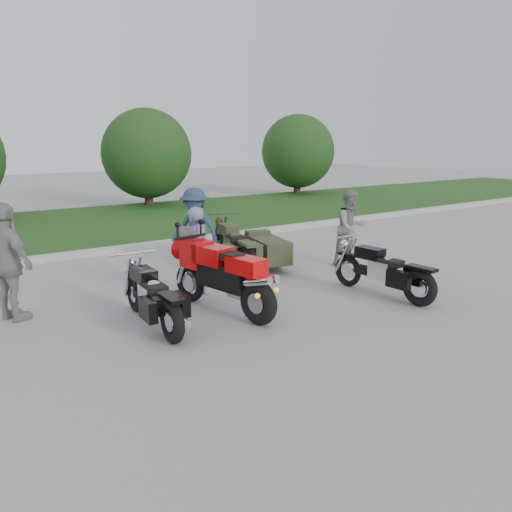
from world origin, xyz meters
TOP-DOWN VIEW (x-y plane):
  - ground at (0.00, 0.00)m, footprint 80.00×80.00m
  - curb at (0.00, 6.00)m, footprint 60.00×0.30m
  - grass_strip at (0.00, 10.15)m, footprint 60.00×8.00m
  - tree_mid_right at (4.00, 13.50)m, footprint 3.60×3.60m
  - tree_far_right at (12.00, 13.50)m, footprint 3.60×3.60m
  - sportbike_red at (-0.40, 0.68)m, footprint 0.68×2.29m
  - cruiser_left at (-1.57, 0.72)m, footprint 0.39×2.14m
  - cruiser_right at (2.38, -0.26)m, footprint 0.43×2.16m
  - cruiser_sidecar at (1.63, 2.68)m, footprint 1.53×2.39m
  - person_stripe at (-0.31, 1.75)m, footprint 0.61×0.42m
  - person_grey at (3.59, 1.77)m, footprint 0.86×0.69m
  - person_denim at (0.66, 3.50)m, footprint 1.12×1.29m
  - person_back at (-3.19, 2.28)m, footprint 0.82×1.15m

SIDE VIEW (x-z plane):
  - ground at x=0.00m, z-range 0.00..0.00m
  - grass_strip at x=0.00m, z-range 0.00..0.14m
  - curb at x=0.00m, z-range 0.00..0.15m
  - cruiser_left at x=-1.57m, z-range 0.01..0.83m
  - cruiser_right at x=2.38m, z-range 0.01..0.84m
  - cruiser_sidecar at x=1.63m, z-range -0.03..0.91m
  - sportbike_red at x=-0.40m, z-range 0.10..1.19m
  - person_stripe at x=-0.31m, z-range 0.00..1.59m
  - person_grey at x=3.59m, z-range 0.00..1.67m
  - person_denim at x=0.66m, z-range 0.00..1.74m
  - person_back at x=-3.19m, z-range 0.00..1.81m
  - tree_mid_right at x=4.00m, z-range 0.19..4.19m
  - tree_far_right at x=12.00m, z-range 0.19..4.19m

